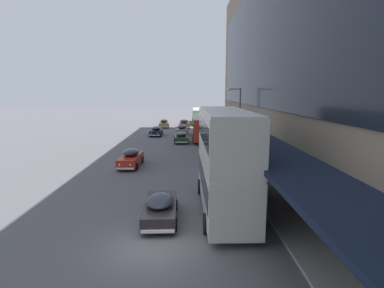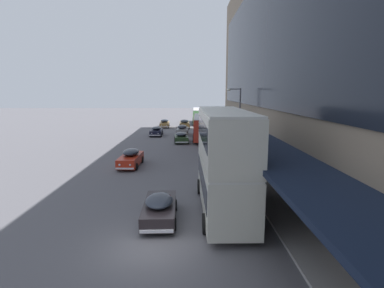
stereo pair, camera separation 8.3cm
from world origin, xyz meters
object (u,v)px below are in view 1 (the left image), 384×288
at_px(pedestrian_at_kerb, 266,173).
at_px(sedan_second_mid, 160,207).
at_px(transit_bus_kerbside_front, 224,158).
at_px(sedan_oncoming_rear, 184,124).
at_px(sedan_lead_near, 131,158).
at_px(sedan_oncoming_front, 182,130).
at_px(sedan_second_near, 181,137).
at_px(transit_bus_kerbside_far, 198,115).
at_px(sedan_lead_mid, 164,123).
at_px(transit_bus_kerbside_rear, 202,126).
at_px(street_lamp, 238,117).
at_px(vw_van, 217,160).
at_px(sedan_trailing_mid, 156,131).

bearing_deg(pedestrian_at_kerb, sedan_second_mid, -143.51).
height_order(transit_bus_kerbside_front, sedan_oncoming_rear, transit_bus_kerbside_front).
height_order(sedan_lead_near, sedan_oncoming_front, sedan_oncoming_front).
bearing_deg(sedan_lead_near, sedan_oncoming_rear, 81.33).
bearing_deg(sedan_second_near, transit_bus_kerbside_far, 82.76).
xyz_separation_m(sedan_oncoming_rear, sedan_lead_mid, (-3.99, 1.66, -0.05)).
distance_m(sedan_oncoming_rear, sedan_lead_mid, 4.32).
xyz_separation_m(transit_bus_kerbside_far, sedan_second_near, (-3.18, -25.05, -1.15)).
relative_size(transit_bus_kerbside_rear, pedestrian_at_kerb, 6.11).
bearing_deg(street_lamp, sedan_second_near, 121.57).
bearing_deg(sedan_lead_near, street_lamp, 18.03).
height_order(sedan_second_near, street_lamp, street_lamp).
height_order(transit_bus_kerbside_front, sedan_lead_near, transit_bus_kerbside_front).
height_order(transit_bus_kerbside_front, transit_bus_kerbside_rear, transit_bus_kerbside_front).
bearing_deg(transit_bus_kerbside_front, transit_bus_kerbside_far, 89.87).
relative_size(sedan_second_mid, vw_van, 0.98).
xyz_separation_m(transit_bus_kerbside_far, pedestrian_at_kerb, (3.37, -45.42, -0.70)).
bearing_deg(transit_bus_kerbside_rear, sedan_second_mid, -97.11).
bearing_deg(sedan_lead_near, sedan_second_near, 71.88).
relative_size(sedan_trailing_mid, sedan_oncoming_rear, 0.97).
bearing_deg(sedan_second_mid, street_lamp, 66.75).
distance_m(sedan_trailing_mid, vw_van, 23.57).
xyz_separation_m(transit_bus_kerbside_front, sedan_lead_mid, (-6.88, 42.62, -2.41)).
height_order(transit_bus_kerbside_front, sedan_oncoming_front, transit_bus_kerbside_front).
height_order(sedan_trailing_mid, street_lamp, street_lamp).
bearing_deg(sedan_second_near, sedan_lead_mid, 101.77).
relative_size(transit_bus_kerbside_front, sedan_second_near, 2.00).
xyz_separation_m(sedan_second_mid, sedan_oncoming_rear, (0.70, 42.23, 0.09)).
height_order(sedan_lead_mid, pedestrian_at_kerb, pedestrian_at_kerb).
xyz_separation_m(transit_bus_kerbside_front, pedestrian_at_kerb, (3.48, 3.95, -2.01)).
bearing_deg(sedan_oncoming_front, pedestrian_at_kerb, -76.86).
bearing_deg(sedan_second_near, vw_van, -77.42).
height_order(transit_bus_kerbside_rear, sedan_oncoming_rear, transit_bus_kerbside_rear).
xyz_separation_m(sedan_lead_near, sedan_trailing_mid, (0.24, 20.13, -0.07)).
distance_m(sedan_second_near, vw_van, 16.02).
xyz_separation_m(sedan_trailing_mid, sedan_second_near, (4.17, -6.65, 0.00)).
bearing_deg(sedan_lead_mid, pedestrian_at_kerb, -75.00).
relative_size(sedan_lead_near, sedan_trailing_mid, 1.05).
distance_m(sedan_trailing_mid, sedan_second_near, 7.86).
relative_size(transit_bus_kerbside_far, sedan_second_mid, 2.54).
bearing_deg(transit_bus_kerbside_far, street_lamp, -85.14).
bearing_deg(transit_bus_kerbside_front, transit_bus_kerbside_rear, 90.04).
relative_size(transit_bus_kerbside_rear, vw_van, 2.48).
xyz_separation_m(transit_bus_kerbside_rear, pedestrian_at_kerb, (3.49, -23.43, -0.76)).
height_order(sedan_trailing_mid, sedan_oncoming_front, sedan_oncoming_front).
xyz_separation_m(pedestrian_at_kerb, street_lamp, (-0.38, 10.34, 3.12)).
bearing_deg(sedan_second_near, sedan_lead_near, -108.12).
relative_size(transit_bus_kerbside_far, street_lamp, 1.59).
bearing_deg(sedan_lead_mid, sedan_trailing_mid, -91.78).
bearing_deg(transit_bus_kerbside_far, sedan_trailing_mid, -111.80).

